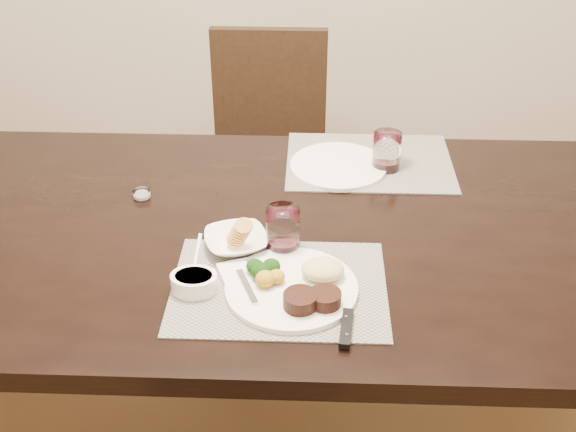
{
  "coord_description": "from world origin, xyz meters",
  "views": [
    {
      "loc": [
        0.16,
        -1.44,
        1.72
      ],
      "look_at": [
        0.11,
        -0.05,
        0.82
      ],
      "focal_mm": 45.0,
      "sensor_mm": 36.0,
      "label": 1
    }
  ],
  "objects_px": {
    "chair_far": "(268,143)",
    "cracker_bowl": "(236,241)",
    "steak_knife": "(346,319)",
    "wine_glass_near": "(283,232)",
    "dinner_plate": "(298,286)",
    "far_plate": "(338,166)"
  },
  "relations": [
    {
      "from": "dinner_plate",
      "to": "far_plate",
      "type": "height_order",
      "value": "dinner_plate"
    },
    {
      "from": "dinner_plate",
      "to": "cracker_bowl",
      "type": "relative_size",
      "value": 1.61
    },
    {
      "from": "chair_far",
      "to": "cracker_bowl",
      "type": "xyz_separation_m",
      "value": [
        -0.01,
        -1.02,
        0.27
      ]
    },
    {
      "from": "cracker_bowl",
      "to": "steak_knife",
      "type": "bearing_deg",
      "value": -44.9
    },
    {
      "from": "steak_knife",
      "to": "far_plate",
      "type": "height_order",
      "value": "steak_knife"
    },
    {
      "from": "chair_far",
      "to": "cracker_bowl",
      "type": "relative_size",
      "value": 5.11
    },
    {
      "from": "cracker_bowl",
      "to": "wine_glass_near",
      "type": "xyz_separation_m",
      "value": [
        0.11,
        -0.0,
        0.03
      ]
    },
    {
      "from": "chair_far",
      "to": "cracker_bowl",
      "type": "bearing_deg",
      "value": -90.45
    },
    {
      "from": "wine_glass_near",
      "to": "cracker_bowl",
      "type": "bearing_deg",
      "value": 180.0
    },
    {
      "from": "chair_far",
      "to": "far_plate",
      "type": "xyz_separation_m",
      "value": [
        0.24,
        -0.63,
        0.26
      ]
    },
    {
      "from": "chair_far",
      "to": "wine_glass_near",
      "type": "distance_m",
      "value": 1.07
    },
    {
      "from": "steak_knife",
      "to": "wine_glass_near",
      "type": "height_order",
      "value": "wine_glass_near"
    },
    {
      "from": "chair_far",
      "to": "steak_knife",
      "type": "xyz_separation_m",
      "value": [
        0.24,
        -1.27,
        0.26
      ]
    },
    {
      "from": "steak_knife",
      "to": "far_plate",
      "type": "distance_m",
      "value": 0.64
    },
    {
      "from": "wine_glass_near",
      "to": "far_plate",
      "type": "relative_size",
      "value": 0.4
    },
    {
      "from": "chair_far",
      "to": "steak_knife",
      "type": "relative_size",
      "value": 3.54
    },
    {
      "from": "chair_far",
      "to": "dinner_plate",
      "type": "distance_m",
      "value": 1.21
    },
    {
      "from": "dinner_plate",
      "to": "cracker_bowl",
      "type": "distance_m",
      "value": 0.21
    },
    {
      "from": "dinner_plate",
      "to": "cracker_bowl",
      "type": "bearing_deg",
      "value": 138.79
    },
    {
      "from": "chair_far",
      "to": "far_plate",
      "type": "relative_size",
      "value": 3.38
    },
    {
      "from": "cracker_bowl",
      "to": "wine_glass_near",
      "type": "height_order",
      "value": "wine_glass_near"
    },
    {
      "from": "steak_knife",
      "to": "cracker_bowl",
      "type": "xyz_separation_m",
      "value": [
        -0.25,
        0.25,
        0.01
      ]
    }
  ]
}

